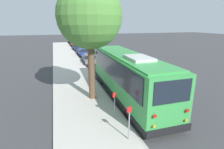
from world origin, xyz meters
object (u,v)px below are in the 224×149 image
shuttle_bus (127,73)px  parked_sedan_maroon (74,43)px  parked_sedan_blue (84,52)px  street_tree (89,12)px  sign_post_near (129,123)px  parked_sedan_navy (78,47)px  parked_sedan_black (72,41)px  sign_post_far (115,105)px  parked_sedan_gray (90,59)px

shuttle_bus → parked_sedan_maroon: size_ratio=2.62×
parked_sedan_blue → parked_sedan_maroon: (14.20, 0.06, 0.01)m
street_tree → sign_post_near: (-5.31, -0.62, -5.07)m
shuttle_bus → parked_sedan_navy: size_ratio=2.41×
parked_sedan_blue → street_tree: size_ratio=0.55×
parked_sedan_blue → shuttle_bus: bearing=178.8°
parked_sedan_navy → parked_sedan_blue: bearing=-176.4°
parked_sedan_maroon → street_tree: street_tree is taller
parked_sedan_blue → parked_sedan_black: size_ratio=1.09×
parked_sedan_blue → parked_sedan_black: parked_sedan_black is taller
parked_sedan_navy → parked_sedan_maroon: parked_sedan_navy is taller
parked_sedan_maroon → sign_post_near: bearing=179.5°
parked_sedan_maroon → street_tree: size_ratio=0.51×
parked_sedan_navy → parked_sedan_black: (14.19, -0.19, 0.00)m
street_tree → sign_post_far: bearing=-169.2°
parked_sedan_blue → parked_sedan_navy: size_ratio=0.99×
parked_sedan_maroon → sign_post_far: size_ratio=2.79×
parked_sedan_maroon → sign_post_far: bearing=179.3°
sign_post_near → sign_post_far: (2.04, 0.00, -0.07)m
parked_sedan_black → parked_sedan_gray: bearing=178.3°
parked_sedan_navy → parked_sedan_black: parked_sedan_black is taller
parked_sedan_gray → parked_sedan_black: 27.91m
parked_sedan_black → sign_post_near: sign_post_near is taller
sign_post_far → parked_sedan_maroon: bearing=-2.7°
parked_sedan_gray → parked_sedan_navy: size_ratio=0.93×
sign_post_near → parked_sedan_black: bearing=-2.3°
parked_sedan_blue → parked_sedan_navy: 7.30m
parked_sedan_black → street_tree: street_tree is taller
parked_sedan_gray → sign_post_near: (-17.26, 1.55, 0.41)m
parked_sedan_blue → parked_sedan_black: bearing=-2.3°
parked_sedan_blue → sign_post_near: size_ratio=2.75×
parked_sedan_black → parked_sedan_maroon: bearing=177.6°
parked_sedan_navy → parked_sedan_maroon: (6.90, -0.03, -0.02)m
parked_sedan_maroon → sign_post_near: (-37.88, 1.67, 0.41)m
parked_sedan_navy → sign_post_far: sign_post_far is taller
parked_sedan_gray → parked_sedan_navy: 13.72m
parked_sedan_black → sign_post_far: (-43.12, 1.83, 0.33)m
parked_sedan_navy → street_tree: 26.34m
parked_sedan_gray → sign_post_near: sign_post_near is taller
parked_sedan_blue → street_tree: 19.32m
parked_sedan_blue → parked_sedan_navy: parked_sedan_navy is taller
parked_sedan_navy → sign_post_near: 31.02m
parked_sedan_gray → parked_sedan_navy: parked_sedan_navy is taller
parked_sedan_blue → sign_post_near: sign_post_near is taller
parked_sedan_gray → street_tree: size_ratio=0.52×
parked_sedan_black → shuttle_bus: bearing=179.1°
parked_sedan_maroon → parked_sedan_black: (7.28, -0.16, 0.02)m
parked_sedan_gray → sign_post_far: size_ratio=2.83×
sign_post_far → parked_sedan_gray: bearing=-5.8°
parked_sedan_maroon → sign_post_near: 37.92m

